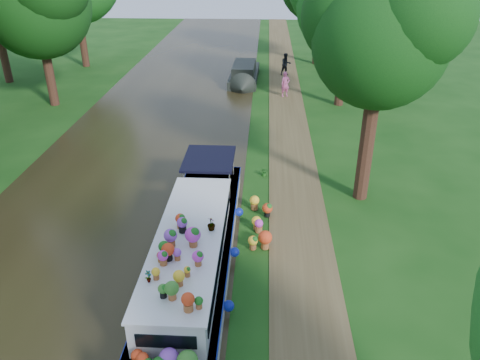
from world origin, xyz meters
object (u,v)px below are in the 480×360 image
object	(u,v)px
second_boat	(244,74)
pedestrian_dark	(286,64)
plant_boat	(190,265)
pedestrian_pink	(285,84)

from	to	relation	value
second_boat	pedestrian_dark	xyz separation A→B (m)	(3.11, 1.88, 0.32)
plant_boat	pedestrian_dark	distance (m)	25.12
plant_boat	second_boat	bearing A→B (deg)	88.75
plant_boat	pedestrian_pink	size ratio (longest dim) A/B	8.27
second_boat	plant_boat	bearing A→B (deg)	-89.65
pedestrian_pink	pedestrian_dark	size ratio (longest dim) A/B	0.98
plant_boat	second_boat	world-z (taller)	plant_boat
plant_boat	pedestrian_dark	xyz separation A→B (m)	(3.60, 24.86, 0.01)
pedestrian_pink	pedestrian_dark	distance (m)	5.44
second_boat	pedestrian_pink	bearing A→B (deg)	-49.24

